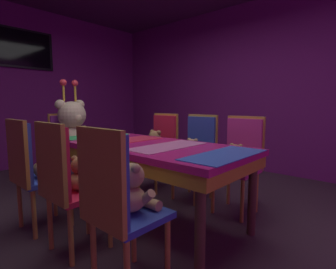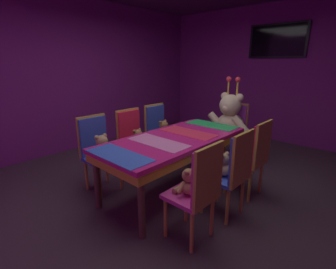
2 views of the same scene
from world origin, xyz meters
name	(u,v)px [view 1 (image 1 of 2)]	position (x,y,z in m)	size (l,w,h in m)	color
ground_plane	(146,218)	(0.00, 0.00, 0.00)	(7.90, 7.90, 0.00)	#3F2D38
wall_back	(19,87)	(0.00, 3.20, 1.40)	(5.20, 0.12, 2.80)	#721E72
wall_right	(260,87)	(2.60, 0.00, 1.40)	(0.12, 6.40, 2.80)	#721E72
banquet_table	(146,152)	(0.00, 0.00, 0.65)	(0.90, 2.02, 0.75)	#C61E72
chair_left_0	(113,196)	(-0.83, -0.61, 0.60)	(0.42, 0.41, 0.98)	#2D47B2
teddy_left_0	(133,190)	(-0.68, -0.61, 0.59)	(0.25, 0.33, 0.31)	tan
chair_left_1	(62,176)	(-0.83, -0.01, 0.60)	(0.42, 0.41, 0.98)	red
teddy_left_1	(81,176)	(-0.69, -0.01, 0.57)	(0.22, 0.28, 0.26)	olive
chair_left_2	(28,165)	(-0.85, 0.56, 0.60)	(0.42, 0.41, 0.98)	#2D47B2
teddy_left_2	(46,163)	(-0.71, 0.56, 0.58)	(0.24, 0.31, 0.29)	olive
chair_right_0	(241,154)	(0.82, -0.58, 0.60)	(0.42, 0.41, 0.98)	#CC338C
teddy_right_0	(235,158)	(0.68, -0.58, 0.57)	(0.21, 0.27, 0.26)	#9E7247
chair_right_1	(199,147)	(0.85, -0.01, 0.60)	(0.42, 0.41, 0.98)	#2D47B2
teddy_right_1	(191,151)	(0.71, -0.01, 0.57)	(0.21, 0.28, 0.26)	tan
chair_right_2	(162,143)	(0.83, 0.56, 0.60)	(0.42, 0.41, 0.98)	red
teddy_right_2	(154,144)	(0.68, 0.56, 0.60)	(0.26, 0.34, 0.32)	#9E7247
throne_chair	(67,142)	(0.00, 1.54, 0.60)	(0.41, 0.42, 0.98)	purple
king_teddy_bear	(73,131)	(0.00, 1.37, 0.77)	(0.75, 0.58, 0.96)	beige
wall_tv	(18,48)	(0.00, 3.11, 2.05)	(1.13, 0.06, 0.66)	black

